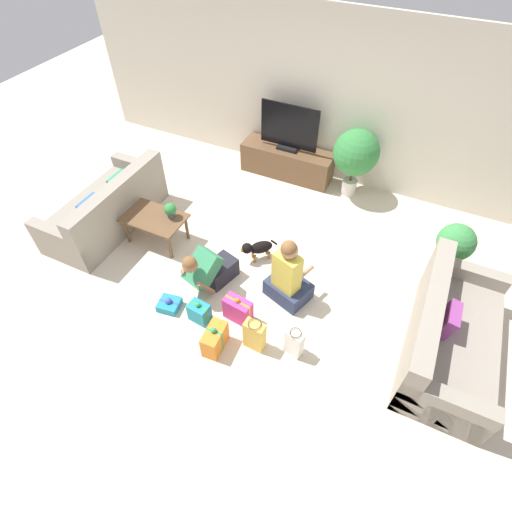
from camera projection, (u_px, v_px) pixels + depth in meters
ground_plane at (254, 276)px, 5.35m from camera, size 16.00×16.00×0.00m
wall_back at (330, 101)px, 6.02m from camera, size 8.40×0.06×2.60m
sofa_left at (107, 209)px, 5.85m from camera, size 0.89×1.89×0.83m
sofa_right at (448, 336)px, 4.39m from camera, size 0.89×1.89×0.83m
coffee_table at (155, 220)px, 5.55m from camera, size 0.85×0.55×0.44m
tv_console at (287, 162)px, 6.75m from camera, size 1.54×0.46×0.50m
tv at (289, 130)px, 6.32m from camera, size 0.96×0.20×0.76m
potted_plant_back_right at (356, 154)px, 6.04m from camera, size 0.70×0.70×1.11m
potted_plant_corner_right at (454, 246)px, 5.10m from camera, size 0.48×0.48×0.77m
person_kneeling at (209, 269)px, 5.00m from camera, size 0.51×0.79×0.75m
person_sitting at (288, 277)px, 4.85m from camera, size 0.62×0.58×1.00m
dog at (257, 248)px, 5.41m from camera, size 0.40×0.38×0.33m
gift_box_a at (199, 312)px, 4.79m from camera, size 0.26×0.20×0.32m
gift_box_b at (215, 339)px, 4.51m from camera, size 0.21×0.37×0.37m
gift_box_c at (169, 304)px, 4.96m from camera, size 0.29×0.28×0.17m
gift_box_d at (238, 310)px, 4.78m from camera, size 0.36×0.21×0.39m
gift_bag_a at (255, 335)px, 4.48m from camera, size 0.24×0.16×0.45m
gift_bag_b at (294, 343)px, 4.43m from camera, size 0.22×0.16×0.41m
tabletop_plant at (170, 210)px, 5.42m from camera, size 0.17×0.17×0.22m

